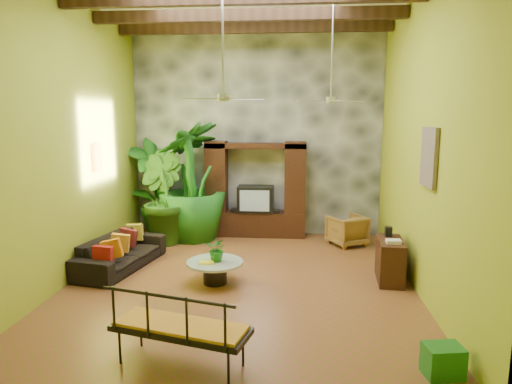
# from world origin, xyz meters

# --- Properties ---
(ground) EXTENTS (7.00, 7.00, 0.00)m
(ground) POSITION_xyz_m (0.00, 0.00, 0.00)
(ground) COLOR brown
(ground) RESTS_ON ground
(back_wall) EXTENTS (6.00, 0.02, 5.00)m
(back_wall) POSITION_xyz_m (0.00, 3.50, 2.50)
(back_wall) COLOR #9CA625
(back_wall) RESTS_ON ground
(left_wall) EXTENTS (0.02, 7.00, 5.00)m
(left_wall) POSITION_xyz_m (-3.00, 0.00, 2.50)
(left_wall) COLOR #9CA625
(left_wall) RESTS_ON ground
(right_wall) EXTENTS (0.02, 7.00, 5.00)m
(right_wall) POSITION_xyz_m (3.00, 0.00, 2.50)
(right_wall) COLOR #9CA625
(right_wall) RESTS_ON ground
(stone_accent_wall) EXTENTS (5.98, 0.10, 4.98)m
(stone_accent_wall) POSITION_xyz_m (0.00, 3.44, 2.50)
(stone_accent_wall) COLOR #3F4147
(stone_accent_wall) RESTS_ON ground
(entertainment_center) EXTENTS (2.40, 0.55, 2.30)m
(entertainment_center) POSITION_xyz_m (0.00, 3.14, 0.97)
(entertainment_center) COLOR black
(entertainment_center) RESTS_ON ground
(ceiling_fan_front) EXTENTS (1.28, 1.28, 1.86)m
(ceiling_fan_front) POSITION_xyz_m (-0.20, -0.40, 3.40)
(ceiling_fan_front) COLOR #ABABB0
(ceiling_fan_front) RESTS_ON ceiling
(ceiling_fan_back) EXTENTS (1.28, 1.28, 1.86)m
(ceiling_fan_back) POSITION_xyz_m (1.60, 1.20, 3.40)
(ceiling_fan_back) COLOR #ABABB0
(ceiling_fan_back) RESTS_ON ceiling
(wall_art_mask) EXTENTS (0.06, 0.32, 0.55)m
(wall_art_mask) POSITION_xyz_m (-2.96, 1.00, 2.10)
(wall_art_mask) COLOR gold
(wall_art_mask) RESTS_ON left_wall
(wall_art_painting) EXTENTS (0.06, 0.70, 0.90)m
(wall_art_painting) POSITION_xyz_m (2.96, -0.60, 2.30)
(wall_art_painting) COLOR #26638C
(wall_art_painting) RESTS_ON right_wall
(sofa) EXTENTS (1.22, 2.26, 0.62)m
(sofa) POSITION_xyz_m (-2.39, 0.54, 0.31)
(sofa) COLOR black
(sofa) RESTS_ON ground
(wicker_armchair) EXTENTS (1.01, 1.02, 0.68)m
(wicker_armchair) POSITION_xyz_m (2.14, 2.51, 0.34)
(wicker_armchair) COLOR brown
(wicker_armchair) RESTS_ON ground
(tall_plant_a) EXTENTS (1.54, 1.45, 2.42)m
(tall_plant_a) POSITION_xyz_m (-2.51, 3.09, 1.21)
(tall_plant_a) COLOR #195616
(tall_plant_a) RESTS_ON ground
(tall_plant_b) EXTENTS (1.49, 1.46, 2.11)m
(tall_plant_b) POSITION_xyz_m (-2.09, 2.34, 1.05)
(tall_plant_b) COLOR #265516
(tall_plant_b) RESTS_ON ground
(tall_plant_c) EXTENTS (2.08, 2.08, 2.78)m
(tall_plant_c) POSITION_xyz_m (-1.46, 2.71, 1.39)
(tall_plant_c) COLOR #1D661A
(tall_plant_c) RESTS_ON ground
(coffee_table) EXTENTS (0.99, 0.99, 0.40)m
(coffee_table) POSITION_xyz_m (-0.43, -0.11, 0.26)
(coffee_table) COLOR black
(coffee_table) RESTS_ON ground
(centerpiece_plant) EXTENTS (0.44, 0.41, 0.42)m
(centerpiece_plant) POSITION_xyz_m (-0.39, -0.08, 0.61)
(centerpiece_plant) COLOR #1B671D
(centerpiece_plant) RESTS_ON coffee_table
(yellow_tray) EXTENTS (0.27, 0.21, 0.03)m
(yellow_tray) POSITION_xyz_m (-0.55, -0.22, 0.41)
(yellow_tray) COLOR yellow
(yellow_tray) RESTS_ON coffee_table
(iron_bench) EXTENTS (1.73, 1.00, 0.57)m
(iron_bench) POSITION_xyz_m (-0.37, -2.84, 0.53)
(iron_bench) COLOR black
(iron_bench) RESTS_ON ground
(side_console) EXTENTS (0.49, 0.97, 0.75)m
(side_console) POSITION_xyz_m (2.65, 0.28, 0.37)
(side_console) COLOR #321810
(side_console) RESTS_ON ground
(green_bin) EXTENTS (0.46, 0.38, 0.36)m
(green_bin) POSITION_xyz_m (2.65, -2.74, 0.18)
(green_bin) COLOR #1B672F
(green_bin) RESTS_ON ground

